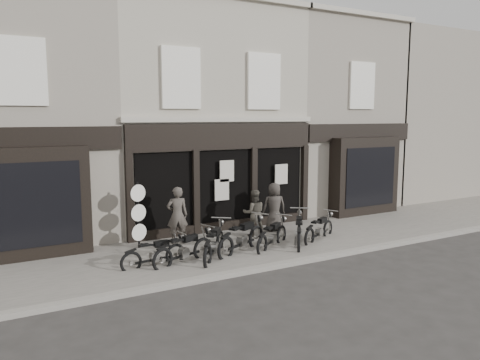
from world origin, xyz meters
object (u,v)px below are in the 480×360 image
motorcycle_0 (155,256)px  motorcycle_3 (242,240)px  motorcycle_4 (272,238)px  man_right (274,207)px  motorcycle_6 (319,231)px  man_left (177,215)px  man_centre (254,213)px  motorcycle_2 (214,246)px  advert_sign_post (139,218)px  motorcycle_1 (184,252)px  motorcycle_5 (299,233)px

motorcycle_0 → motorcycle_3: 2.75m
motorcycle_4 → man_right: man_right is taller
motorcycle_6 → man_left: 4.69m
man_left → motorcycle_0: bearing=66.3°
motorcycle_0 → man_centre: bearing=13.3°
motorcycle_2 → advert_sign_post: (-1.62, 1.95, 0.63)m
motorcycle_4 → motorcycle_2: bearing=149.6°
man_left → advert_sign_post: (-1.23, 0.10, 0.02)m
motorcycle_1 → motorcycle_0: bearing=152.8°
motorcycle_3 → motorcycle_5: (2.02, -0.13, -0.01)m
motorcycle_6 → motorcycle_5: bearing=158.3°
motorcycle_0 → motorcycle_2: bearing=-9.5°
motorcycle_0 → motorcycle_1: size_ratio=0.94×
motorcycle_2 → man_centre: (2.23, 1.49, 0.48)m
motorcycle_1 → motorcycle_3: motorcycle_3 is taller
motorcycle_4 → man_right: (1.17, 1.70, 0.59)m
motorcycle_1 → motorcycle_3: bearing=-13.6°
motorcycle_2 → motorcycle_5: motorcycle_5 is taller
motorcycle_2 → motorcycle_6: motorcycle_2 is taller
motorcycle_0 → motorcycle_1: motorcycle_1 is taller
motorcycle_0 → man_left: size_ratio=1.05×
motorcycle_6 → man_left: (-4.29, 1.78, 0.65)m
motorcycle_1 → advert_sign_post: (-0.68, 1.97, 0.65)m
motorcycle_5 → man_centre: (-0.79, 1.49, 0.48)m
motorcycle_1 → motorcycle_2: bearing=-17.0°
motorcycle_2 → motorcycle_4: size_ratio=1.03×
man_left → motorcycle_5: bearing=165.8°
motorcycle_0 → motorcycle_4: bearing=-6.5°
motorcycle_5 → man_centre: man_centre is taller
man_left → motorcycle_6: bearing=171.6°
motorcycle_1 → motorcycle_2: (0.94, 0.02, 0.03)m
man_centre → man_right: 1.03m
motorcycle_3 → advert_sign_post: bearing=119.2°
man_left → motorcycle_4: bearing=158.0°
advert_sign_post → man_centre: bearing=-23.8°
motorcycle_6 → advert_sign_post: size_ratio=0.86×
motorcycle_2 → motorcycle_6: size_ratio=1.02×
motorcycle_6 → advert_sign_post: bearing=135.3°
man_centre → motorcycle_5: bearing=138.7°
man_centre → motorcycle_4: bearing=103.5°
motorcycle_5 → motorcycle_1: bearing=126.7°
man_left → man_centre: (2.62, -0.36, -0.13)m
motorcycle_1 → motorcycle_2: motorcycle_2 is taller
motorcycle_2 → man_centre: 2.72m
motorcycle_2 → advert_sign_post: advert_sign_post is taller
man_centre → motorcycle_2: bearing=54.5°
motorcycle_2 → man_centre: man_centre is taller
motorcycle_2 → motorcycle_6: 3.90m
motorcycle_4 → man_left: (-2.44, 1.79, 0.64)m
motorcycle_4 → motorcycle_6: bearing=-32.0°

